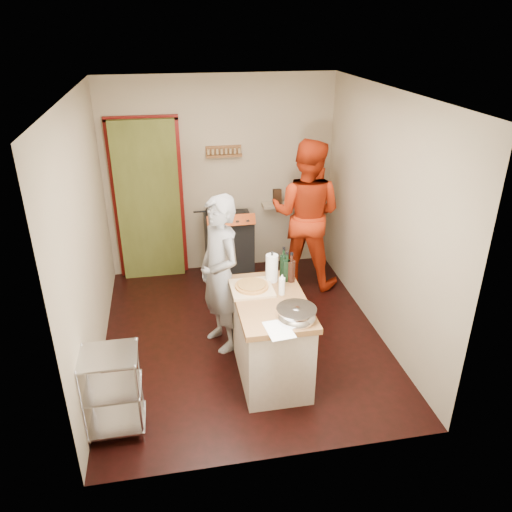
% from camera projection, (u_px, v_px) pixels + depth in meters
% --- Properties ---
extents(floor, '(3.50, 3.50, 0.00)m').
position_uv_depth(floor, '(243.00, 335.00, 5.57)').
color(floor, black).
rests_on(floor, ground).
extents(back_wall, '(3.00, 0.44, 2.60)m').
position_uv_depth(back_wall, '(172.00, 192.00, 6.55)').
color(back_wall, tan).
rests_on(back_wall, ground).
extents(left_wall, '(0.04, 3.50, 2.60)m').
position_uv_depth(left_wall, '(86.00, 238.00, 4.76)').
color(left_wall, tan).
rests_on(left_wall, ground).
extents(right_wall, '(0.04, 3.50, 2.60)m').
position_uv_depth(right_wall, '(382.00, 217.00, 5.25)').
color(right_wall, tan).
rests_on(right_wall, ground).
extents(ceiling, '(3.00, 3.50, 0.02)m').
position_uv_depth(ceiling, '(239.00, 91.00, 4.44)').
color(ceiling, white).
rests_on(ceiling, back_wall).
extents(stove, '(0.60, 0.63, 1.00)m').
position_uv_depth(stove, '(229.00, 246.00, 6.64)').
color(stove, black).
rests_on(stove, ground).
extents(wire_shelving, '(0.48, 0.40, 0.80)m').
position_uv_depth(wire_shelving, '(112.00, 389.00, 4.10)').
color(wire_shelving, silver).
rests_on(wire_shelving, ground).
extents(island, '(0.67, 1.22, 1.15)m').
position_uv_depth(island, '(271.00, 334.00, 4.79)').
color(island, beige).
rests_on(island, ground).
extents(person_stripe, '(0.60, 0.72, 1.68)m').
position_uv_depth(person_stripe, '(220.00, 275.00, 5.07)').
color(person_stripe, silver).
rests_on(person_stripe, ground).
extents(person_red, '(1.17, 1.09, 1.91)m').
position_uv_depth(person_red, '(306.00, 214.00, 6.30)').
color(person_red, '#B52A0C').
rests_on(person_red, ground).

